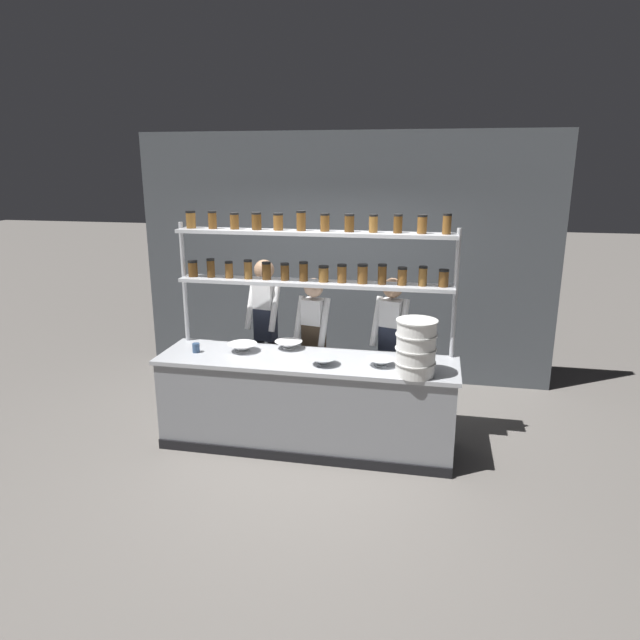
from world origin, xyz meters
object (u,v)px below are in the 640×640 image
Objects in this scene: prep_bowl_near_right at (381,362)px; serving_cup_front at (419,356)px; prep_bowl_center_front at (323,361)px; serving_cup_by_board at (196,348)px; spice_shelf_unit at (313,262)px; chef_center at (314,341)px; prep_bowl_near_left at (242,348)px; chef_right at (391,343)px; chef_left at (265,325)px; prep_bowl_center_back at (289,345)px; container_stack at (416,348)px.

prep_bowl_near_right is 0.41m from serving_cup_front.
serving_cup_by_board is (-1.32, 0.10, 0.01)m from prep_bowl_center_front.
spice_shelf_unit reaches higher than chef_center.
chef_center is at bearing 40.41° from prep_bowl_near_left.
chef_right is at bearing 53.19° from prep_bowl_center_front.
spice_shelf_unit is 0.95m from chef_center.
chef_left is 1.61m from prep_bowl_near_right.
prep_bowl_center_back is 1.32m from serving_cup_front.
prep_bowl_near_left is at bearing -160.09° from spice_shelf_unit.
prep_bowl_near_right is 2.79× the size of serving_cup_by_board.
chef_right is 5.74× the size of prep_bowl_center_back.
serving_cup_front reaches higher than prep_bowl_near_right.
prep_bowl_near_left is at bearing 165.72° from prep_bowl_center_front.
prep_bowl_center_front is at bearing -67.23° from spice_shelf_unit.
container_stack is (1.11, -0.85, 0.27)m from chef_center.
prep_bowl_near_right is (0.79, -0.67, 0.05)m from chef_center.
prep_bowl_near_right is at bearing -28.17° from spice_shelf_unit.
prep_bowl_near_left is (-0.68, -0.25, -0.85)m from spice_shelf_unit.
prep_bowl_near_right is at bearing -0.74° from serving_cup_by_board.
chef_left is 19.87× the size of serving_cup_front.
prep_bowl_center_back reaches higher than prep_bowl_center_front.
spice_shelf_unit is 30.07× the size of serving_cup_by_board.
prep_bowl_center_front is at bearing -171.48° from prep_bowl_near_right.
chef_left is at bearing 175.86° from chef_center.
serving_cup_front is at bearing 33.81° from prep_bowl_near_right.
prep_bowl_center_front is 0.95× the size of prep_bowl_center_back.
spice_shelf_unit is 1.35m from container_stack.
spice_shelf_unit is at bearing 151.83° from prep_bowl_near_right.
spice_shelf_unit is at bearing 112.77° from prep_bowl_center_front.
prep_bowl_center_back is at bearing 161.53° from prep_bowl_near_right.
prep_bowl_near_left is 0.47m from prep_bowl_center_back.
chef_center is 5.31× the size of prep_bowl_near_left.
spice_shelf_unit reaches higher than serving_cup_by_board.
prep_bowl_near_left is (-0.03, -0.69, -0.05)m from chef_left.
serving_cup_by_board is (-0.45, -0.12, 0.01)m from prep_bowl_near_left.
container_stack is at bearing -28.97° from prep_bowl_near_right.
prep_bowl_center_front is 0.60m from prep_bowl_center_back.
chef_left is 1.82m from serving_cup_front.
chef_left is 1.24m from prep_bowl_center_front.
prep_bowl_center_back is (-1.29, 0.50, -0.22)m from container_stack.
chef_left reaches higher than prep_bowl_near_left.
chef_center reaches higher than prep_bowl_near_left.
serving_cup_front is at bearing -10.30° from chef_left.
chef_left is at bearing 145.37° from spice_shelf_unit.
prep_bowl_center_front is at bearing -4.48° from serving_cup_by_board.
prep_bowl_center_front is (0.84, -0.91, -0.05)m from chef_left.
spice_shelf_unit reaches higher than prep_bowl_center_back.
chef_left reaches higher than chef_center.
prep_bowl_near_left is at bearing -143.59° from chef_right.
chef_left is 0.94m from serving_cup_by_board.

